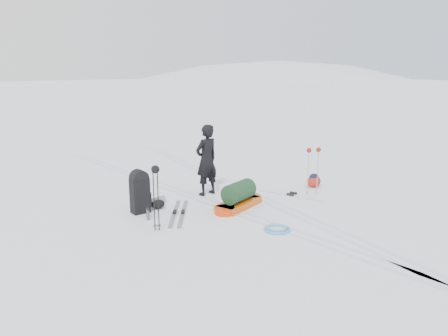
{
  "coord_description": "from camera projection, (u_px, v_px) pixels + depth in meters",
  "views": [
    {
      "loc": [
        -5.99,
        -7.33,
        3.25
      ],
      "look_at": [
        0.01,
        0.46,
        0.95
      ],
      "focal_mm": 35.0,
      "sensor_mm": 36.0,
      "label": 1
    }
  ],
  "objects": [
    {
      "name": "ski_poles_black",
      "position": [
        156.0,
        177.0,
        8.61
      ],
      "size": [
        0.18,
        0.17,
        1.35
      ],
      "rotation": [
        0.0,
        0.0,
        0.32
      ],
      "color": "black",
      "rests_on": "ground"
    },
    {
      "name": "ski_poles_silver",
      "position": [
        314.0,
        155.0,
        11.06
      ],
      "size": [
        0.38,
        0.21,
        1.25
      ],
      "rotation": [
        0.0,
        0.0,
        -0.17
      ],
      "color": "#AAADB1",
      "rests_on": "ground"
    },
    {
      "name": "touring_skis_grey",
      "position": [
        179.0,
        213.0,
        9.87
      ],
      "size": [
        1.36,
        1.66,
        0.07
      ],
      "rotation": [
        0.0,
        0.0,
        0.92
      ],
      "color": "gray",
      "rests_on": "ground"
    },
    {
      "name": "stuff_sack",
      "position": [
        158.0,
        204.0,
        10.19
      ],
      "size": [
        0.41,
        0.37,
        0.21
      ],
      "rotation": [
        0.0,
        0.0,
        0.43
      ],
      "color": "black",
      "rests_on": "ground"
    },
    {
      "name": "small_daypack",
      "position": [
        314.0,
        181.0,
        12.0
      ],
      "size": [
        0.44,
        0.34,
        0.38
      ],
      "rotation": [
        0.0,
        0.0,
        -0.01
      ],
      "color": "maroon",
      "rests_on": "ground"
    },
    {
      "name": "rope_coil",
      "position": [
        277.0,
        228.0,
        8.86
      ],
      "size": [
        0.57,
        0.57,
        0.07
      ],
      "rotation": [
        0.0,
        0.0,
        -0.04
      ],
      "color": "#5496CC",
      "rests_on": "ground"
    },
    {
      "name": "pulk_sled",
      "position": [
        239.0,
        198.0,
        10.25
      ],
      "size": [
        1.68,
        0.93,
        0.62
      ],
      "rotation": [
        0.0,
        0.0,
        0.31
      ],
      "color": "#CD4D0C",
      "rests_on": "ground"
    },
    {
      "name": "ski_tracks",
      "position": [
        233.0,
        198.0,
        11.0
      ],
      "size": [
        3.38,
        17.97,
        0.01
      ],
      "color": "silver",
      "rests_on": "ground"
    },
    {
      "name": "snow_hill_backdrop",
      "position": [
        219.0,
        319.0,
        127.73
      ],
      "size": [
        359.5,
        192.0,
        162.45
      ],
      "color": "white",
      "rests_on": "ground"
    },
    {
      "name": "touring_skis_white",
      "position": [
        292.0,
        195.0,
        11.25
      ],
      "size": [
        0.8,
        1.83,
        0.07
      ],
      "rotation": [
        0.0,
        0.0,
        -1.27
      ],
      "color": "silver",
      "rests_on": "ground"
    },
    {
      "name": "skier",
      "position": [
        206.0,
        160.0,
        11.14
      ],
      "size": [
        0.71,
        0.51,
        1.83
      ],
      "primitive_type": "imported",
      "rotation": [
        0.0,
        0.0,
        3.25
      ],
      "color": "black",
      "rests_on": "ground"
    },
    {
      "name": "thermos_pair",
      "position": [
        148.0,
        214.0,
        9.51
      ],
      "size": [
        0.16,
        0.25,
        0.25
      ],
      "rotation": [
        0.0,
        0.0,
        0.35
      ],
      "color": "#56585E",
      "rests_on": "ground"
    },
    {
      "name": "ground",
      "position": [
        236.0,
        212.0,
        9.96
      ],
      "size": [
        200.0,
        200.0,
        0.0
      ],
      "primitive_type": "plane",
      "color": "white",
      "rests_on": "ground"
    },
    {
      "name": "expedition_rucksack",
      "position": [
        142.0,
        192.0,
        9.9
      ],
      "size": [
        1.04,
        0.62,
        1.0
      ],
      "rotation": [
        0.0,
        0.0,
        -0.04
      ],
      "color": "black",
      "rests_on": "ground"
    }
  ]
}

